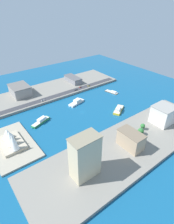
# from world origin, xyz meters

# --- Properties ---
(ground_plane) EXTENTS (440.00, 440.00, 0.00)m
(ground_plane) POSITION_xyz_m (0.00, 0.00, 0.00)
(ground_plane) COLOR #145684
(quay_west) EXTENTS (70.00, 240.00, 3.58)m
(quay_west) POSITION_xyz_m (-87.74, 0.00, 1.79)
(quay_west) COLOR gray
(quay_west) RESTS_ON ground_plane
(quay_east) EXTENTS (70.00, 240.00, 3.58)m
(quay_east) POSITION_xyz_m (87.74, 0.00, 1.79)
(quay_east) COLOR gray
(quay_east) RESTS_ON ground_plane
(peninsula_point) EXTENTS (74.48, 43.64, 2.00)m
(peninsula_point) POSITION_xyz_m (-8.16, 101.79, 1.00)
(peninsula_point) COLOR #A89E89
(peninsula_point) RESTS_ON ground_plane
(road_strip) EXTENTS (10.65, 228.00, 0.15)m
(road_strip) POSITION_xyz_m (61.34, 0.00, 3.65)
(road_strip) COLOR #38383D
(road_strip) RESTS_ON quay_east
(ferry_white_commuter) EXTENTS (15.81, 29.76, 6.39)m
(ferry_white_commuter) POSITION_xyz_m (26.19, -8.42, 2.29)
(ferry_white_commuter) COLOR silver
(ferry_white_commuter) RESTS_ON ground_plane
(ferry_green_doubledeck) EXTENTS (15.63, 29.30, 6.53)m
(ferry_green_doubledeck) POSITION_xyz_m (12.12, 57.49, 2.43)
(ferry_green_doubledeck) COLOR #2D8C4C
(ferry_green_doubledeck) RESTS_ON ground_plane
(barge_flat_brown) EXTENTS (24.25, 12.59, 3.00)m
(barge_flat_brown) POSITION_xyz_m (20.39, -78.20, 1.10)
(barge_flat_brown) COLOR brown
(barge_flat_brown) RESTS_ON ground_plane
(ferry_yellow_fast) EXTENTS (20.77, 27.34, 6.92)m
(ferry_yellow_fast) POSITION_xyz_m (-28.31, -43.36, 2.32)
(ferry_yellow_fast) COLOR yellow
(ferry_yellow_fast) RESTS_ON ground_plane
(carpark_squat_concrete) EXTENTS (36.28, 27.42, 15.98)m
(carpark_squat_concrete) POSITION_xyz_m (99.97, 50.60, 11.60)
(carpark_squat_concrete) COLOR gray
(carpark_squat_concrete) RESTS_ON quay_east
(apartment_midrise_tan) EXTENTS (27.70, 15.50, 18.76)m
(apartment_midrise_tan) POSITION_xyz_m (-90.51, 3.61, 12.99)
(apartment_midrise_tan) COLOR tan
(apartment_midrise_tan) RESTS_ON quay_west
(warehouse_low_gray) EXTENTS (38.27, 16.43, 9.89)m
(warehouse_low_gray) POSITION_xyz_m (92.78, -46.61, 8.55)
(warehouse_low_gray) COLOR gray
(warehouse_low_gray) RESTS_ON quay_east
(hotel_broad_white) EXTENTS (23.87, 25.17, 23.08)m
(hotel_broad_white) POSITION_xyz_m (-84.47, -62.54, 15.15)
(hotel_broad_white) COLOR silver
(hotel_broad_white) RESTS_ON quay_west
(office_block_beige) EXTENTS (15.32, 25.38, 42.31)m
(office_block_beige) POSITION_xyz_m (-90.29, 62.72, 24.77)
(office_block_beige) COLOR #C6B793
(office_block_beige) RESTS_ON quay_west
(van_white) EXTENTS (2.01, 4.93, 1.65)m
(van_white) POSITION_xyz_m (58.13, 32.11, 4.54)
(van_white) COLOR black
(van_white) RESTS_ON road_strip
(taxi_yellow_cab) EXTENTS (1.99, 4.57, 1.63)m
(taxi_yellow_cab) POSITION_xyz_m (59.27, -57.90, 4.53)
(taxi_yellow_cab) COLOR black
(taxi_yellow_cab) RESTS_ON road_strip
(suv_black) EXTENTS (1.95, 5.27, 1.42)m
(suv_black) POSITION_xyz_m (58.94, -30.12, 4.44)
(suv_black) COLOR black
(suv_black) RESTS_ON road_strip
(pickup_red) EXTENTS (1.80, 4.56, 1.53)m
(pickup_red) POSITION_xyz_m (63.83, -42.72, 4.48)
(pickup_red) COLOR black
(pickup_red) RESTS_ON road_strip
(traffic_light_waterfront) EXTENTS (0.36, 0.36, 6.50)m
(traffic_light_waterfront) POSITION_xyz_m (54.85, 29.08, 7.92)
(traffic_light_waterfront) COLOR black
(traffic_light_waterfront) RESTS_ON quay_east
(opera_landmark) EXTENTS (36.88, 23.61, 22.16)m
(opera_landmark) POSITION_xyz_m (-8.26, 101.79, 9.68)
(opera_landmark) COLOR #BCAD93
(opera_landmark) RESTS_ON peninsula_point
(park_tree_cluster) EXTENTS (13.99, 23.00, 8.85)m
(park_tree_cluster) POSITION_xyz_m (-83.42, -23.31, 8.76)
(park_tree_cluster) COLOR brown
(park_tree_cluster) RESTS_ON quay_west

